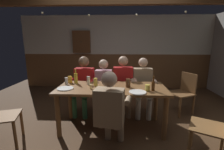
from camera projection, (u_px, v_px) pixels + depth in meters
ground_plane at (111, 131)px, 2.81m from camera, size 7.33×7.33×0.00m
back_wall_upper at (116, 35)px, 5.17m from camera, size 6.11×0.12×1.23m
back_wall_wainscot at (115, 71)px, 5.42m from camera, size 6.11×0.12×1.12m
ceiling_beam at (113, 0)px, 2.85m from camera, size 5.50×0.14×0.16m
dining_table at (112, 93)px, 2.81m from camera, size 1.88×0.82×0.77m
person_0 at (83, 82)px, 3.45m from camera, size 0.57×0.57×1.24m
person_1 at (103, 85)px, 3.43m from camera, size 0.51×0.54×1.17m
person_2 at (123, 82)px, 3.42m from camera, size 0.56×0.50×1.25m
person_3 at (143, 84)px, 3.39m from camera, size 0.54×0.54×1.21m
person_4 at (110, 108)px, 2.19m from camera, size 0.56×0.58×1.19m
chair_empty_near_right at (184, 92)px, 3.48m from camera, size 0.58×0.58×0.88m
chair_empty_near_left at (216, 127)px, 2.06m from camera, size 0.60×0.60×0.88m
table_candle at (91, 87)px, 2.67m from camera, size 0.04×0.04×0.08m
condiment_caddy at (107, 83)px, 2.94m from camera, size 0.14×0.10×0.05m
plate_0 at (138, 92)px, 2.49m from camera, size 0.27×0.27×0.01m
plate_1 at (65, 88)px, 2.68m from camera, size 0.27×0.27×0.01m
bottle_0 at (153, 85)px, 2.57m from camera, size 0.06×0.06×0.24m
bottle_1 at (76, 78)px, 3.01m from camera, size 0.07×0.07×0.26m
pint_glass_0 at (70, 79)px, 3.06m from camera, size 0.08×0.08×0.13m
pint_glass_1 at (88, 80)px, 2.93m from camera, size 0.06×0.06×0.15m
pint_glass_2 at (128, 83)px, 2.77m from camera, size 0.08×0.08×0.15m
pint_glass_3 at (66, 81)px, 2.93m from camera, size 0.06×0.06×0.13m
pint_glass_4 at (148, 88)px, 2.56m from camera, size 0.08×0.08×0.10m
pint_glass_5 at (96, 82)px, 2.84m from camera, size 0.07×0.07×0.14m
wall_dart_cabinet at (82, 42)px, 5.13m from camera, size 0.56×0.15×0.70m
string_lights at (113, 11)px, 2.85m from camera, size 4.31×0.04×0.17m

